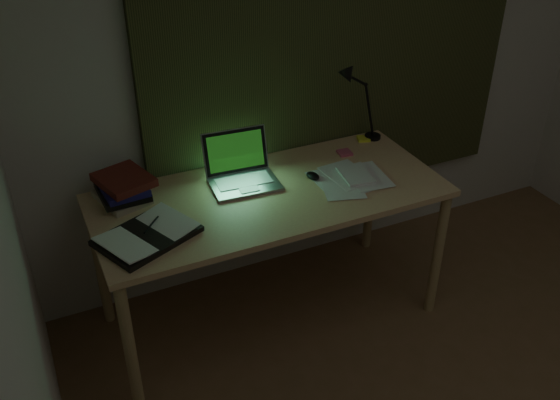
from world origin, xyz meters
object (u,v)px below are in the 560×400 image
Objects in this scene: desk at (270,257)px; loose_papers at (345,176)px; book_stack at (123,188)px; open_textbook at (147,235)px; desk_lamp at (376,98)px; laptop at (244,165)px.

desk is 0.58m from loose_papers.
book_stack reaches higher than desk.
desk is 0.78m from open_textbook.
desk is 6.62× the size of book_stack.
desk_lamp is at bearing 2.97° from book_stack.
desk is 4.60× the size of laptop.
laptop is 0.76× the size of desk_lamp.
desk is 3.51× the size of desk_lamp.
open_textbook is 1.56× the size of book_stack.
desk is 1.06m from desk_lamp.
laptop is 0.60m from book_stack.
book_stack is at bearing 166.63° from loose_papers.
loose_papers is at bearing -13.37° from book_stack.
desk is 4.25× the size of open_textbook.
open_textbook is at bearing -174.77° from loose_papers.
laptop is (-0.09, 0.11, 0.52)m from desk.
book_stack is (-0.67, 0.23, 0.47)m from desk.
desk_lamp is (0.78, 0.30, 0.65)m from desk.
loose_papers is at bearing -11.71° from laptop.
loose_papers is (0.50, -0.14, -0.11)m from laptop.
desk is at bearing -18.98° from book_stack.
desk is at bearing -154.48° from desk_lamp.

